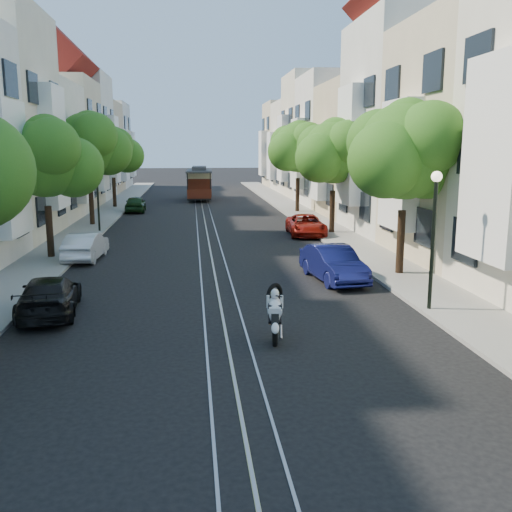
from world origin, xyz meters
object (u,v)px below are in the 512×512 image
object	(u,v)px
tree_e_b	(407,153)
tree_e_c	(335,154)
sportbike_rider	(275,311)
parked_car_w_mid	(86,246)
parked_car_w_near	(49,296)
cable_car	(200,182)
lamp_east	(434,220)
tree_w_b	(46,160)
tree_w_c	(89,145)
parked_car_e_mid	(333,263)
tree_w_d	(113,152)
lamp_west	(97,184)
parked_car_w_far	(135,204)
tree_e_d	(299,148)
parked_car_e_far	(306,225)

from	to	relation	value
tree_e_b	tree_e_c	world-z (taller)	tree_e_b
sportbike_rider	parked_car_w_mid	world-z (taller)	sportbike_rider
parked_car_w_near	sportbike_rider	bearing A→B (deg)	148.55
tree_e_b	cable_car	xyz separation A→B (m)	(-7.36, 33.99, -3.03)
tree_e_c	sportbike_rider	size ratio (longest dim) A/B	3.89
lamp_east	parked_car_w_mid	world-z (taller)	lamp_east
tree_w_b	lamp_east	world-z (taller)	tree_w_b
sportbike_rider	tree_w_c	bearing A→B (deg)	117.36
sportbike_rider	lamp_east	bearing A→B (deg)	28.58
parked_car_e_mid	tree_w_d	bearing A→B (deg)	105.03
tree_e_b	cable_car	distance (m)	34.91
tree_e_b	tree_w_c	bearing A→B (deg)	131.99
tree_w_d	lamp_west	xyz separation A→B (m)	(0.84, -13.98, -1.75)
parked_car_w_mid	parked_car_w_far	world-z (taller)	parked_car_w_far
tree_e_b	sportbike_rider	world-z (taller)	tree_e_b
tree_e_c	tree_e_d	xyz separation A→B (m)	(0.00, 11.00, 0.27)
tree_e_b	tree_w_d	xyz separation A→B (m)	(-14.40, 27.00, -0.13)
tree_e_c	parked_car_w_near	xyz separation A→B (m)	(-12.42, -14.92, -4.02)
sportbike_rider	parked_car_w_near	bearing A→B (deg)	162.00
tree_w_b	parked_car_w_near	bearing A→B (deg)	-77.46
lamp_west	cable_car	world-z (taller)	lamp_west
parked_car_e_far	parked_car_w_near	xyz separation A→B (m)	(-10.76, -14.56, -0.01)
tree_w_b	lamp_east	bearing A→B (deg)	-36.58
tree_w_b	cable_car	distance (m)	29.95
sportbike_rider	parked_car_w_far	distance (m)	31.38
tree_w_d	lamp_west	size ratio (longest dim) A/B	1.57
parked_car_w_near	parked_car_w_mid	size ratio (longest dim) A/B	1.07
parked_car_w_mid	parked_car_w_far	xyz separation A→B (m)	(0.39, 19.10, 0.01)
tree_w_d	lamp_east	distance (m)	34.73
cable_car	parked_car_e_far	distance (m)	24.06
parked_car_e_far	parked_car_w_mid	world-z (taller)	parked_car_w_mid
tree_w_b	parked_car_w_near	world-z (taller)	tree_w_b
tree_e_c	parked_car_w_near	distance (m)	19.82
lamp_east	sportbike_rider	world-z (taller)	lamp_east
lamp_east	sportbike_rider	size ratio (longest dim) A/B	2.48
tree_e_d	parked_car_e_mid	world-z (taller)	tree_e_d
tree_w_c	parked_car_e_mid	bearing A→B (deg)	-55.10
lamp_east	parked_car_e_mid	world-z (taller)	lamp_east
lamp_east	lamp_west	xyz separation A→B (m)	(-12.60, 18.00, 0.00)
lamp_west	parked_car_w_far	xyz separation A→B (m)	(1.09, 10.74, -2.21)
parked_car_e_far	parked_car_w_mid	bearing A→B (deg)	-148.96
lamp_west	tree_w_c	bearing A→B (deg)	105.75
tree_e_b	lamp_east	size ratio (longest dim) A/B	1.61
tree_w_c	cable_car	world-z (taller)	tree_w_c
tree_e_d	parked_car_w_near	world-z (taller)	tree_e_d
tree_e_c	tree_e_d	size ratio (longest dim) A/B	0.95
tree_w_c	parked_car_e_far	distance (m)	14.53
tree_w_d	parked_car_w_far	size ratio (longest dim) A/B	1.76
parked_car_e_mid	parked_car_w_near	size ratio (longest dim) A/B	1.00
tree_w_d	parked_car_w_mid	world-z (taller)	tree_w_d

